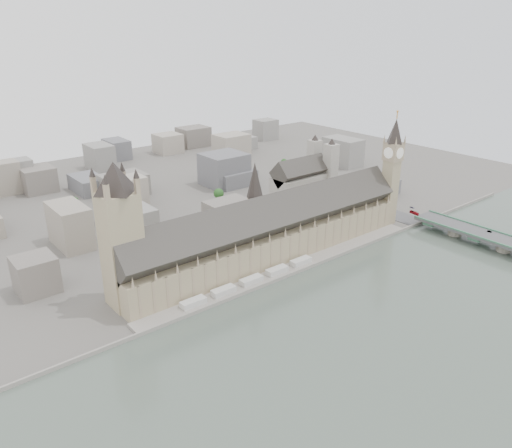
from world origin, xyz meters
TOP-DOWN VIEW (x-y plane):
  - ground at (0.00, 0.00)m, footprint 900.00×900.00m
  - river_thames at (0.00, -165.00)m, footprint 600.00×600.00m
  - embankment_wall at (0.00, -15.00)m, footprint 600.00×1.50m
  - river_terrace at (0.00, -7.50)m, footprint 270.00×15.00m
  - terrace_tents at (-40.00, -7.00)m, footprint 118.00×7.00m
  - palace_of_westminster at (0.00, 19.70)m, footprint 265.00×40.73m
  - elizabeth_tower at (138.00, 8.00)m, footprint 17.00×17.00m
  - victoria_tower at (-122.00, 26.00)m, footprint 30.00×30.00m
  - central_tower at (-10.00, 26.00)m, footprint 13.00×13.00m
  - westminster_bridge at (162.00, -87.50)m, footprint 25.00×325.00m
  - westminster_abbey at (110.92, 95.00)m, footprint 68.00×36.00m
  - city_skyline_inland at (0.00, 245.00)m, footprint 720.00×360.00m
  - park_trees at (-10.00, 60.00)m, footprint 110.00×30.00m
  - red_bus_north at (155.25, -10.32)m, footprint 3.64×10.06m
  - car_silver at (168.38, -77.66)m, footprint 2.05×4.06m
  - car_approach at (168.20, 0.82)m, footprint 2.46×4.78m

SIDE VIEW (x-z plane):
  - ground at x=0.00m, z-range 0.00..0.00m
  - river_thames at x=0.00m, z-range 0.00..0.00m
  - river_terrace at x=0.00m, z-range 0.00..2.00m
  - embankment_wall at x=0.00m, z-range 0.00..3.00m
  - terrace_tents at x=-40.00m, z-range 2.00..6.00m
  - westminster_bridge at x=162.00m, z-range 0.00..10.25m
  - park_trees at x=-10.00m, z-range 0.00..15.00m
  - car_silver at x=168.38m, z-range 10.25..11.53m
  - car_approach at x=168.20m, z-range 10.25..11.58m
  - red_bus_north at x=155.25m, z-range 10.25..12.99m
  - city_skyline_inland at x=0.00m, z-range 0.00..38.00m
  - palace_of_westminster at x=0.00m, z-range -5.02..50.43m
  - westminster_abbey at x=110.92m, z-range -6.92..57.08m
  - victoria_tower at x=-122.00m, z-range 5.20..105.20m
  - central_tower at x=-10.00m, z-range 33.92..81.92m
  - elizabeth_tower at x=138.00m, z-range 4.34..111.84m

